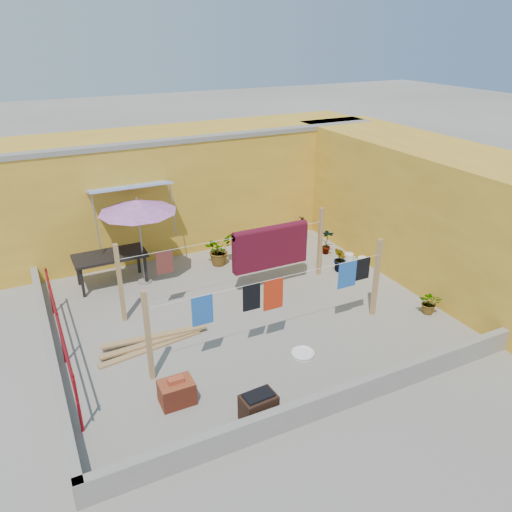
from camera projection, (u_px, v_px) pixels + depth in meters
name	position (u px, v px, depth m)	size (l,w,h in m)	color
ground	(244.00, 311.00, 11.24)	(80.00, 80.00, 0.00)	#9E998E
wall_back	(191.00, 185.00, 14.58)	(11.00, 3.27, 3.21)	gold
wall_right	(428.00, 209.00, 12.67)	(2.40, 9.00, 3.20)	gold
parapet_front	(336.00, 400.00, 8.23)	(8.30, 0.16, 0.44)	gray
parapet_left	(50.00, 350.00, 9.50)	(0.16, 7.30, 0.44)	gray
red_railing	(60.00, 330.00, 9.22)	(0.05, 4.20, 1.10)	maroon
clothesline_rig	(268.00, 253.00, 11.64)	(5.09, 2.35, 1.80)	tan
patio_umbrella	(137.00, 207.00, 11.65)	(2.27, 2.27, 2.22)	gray
outdoor_table	(110.00, 257.00, 12.09)	(1.73, 0.87, 0.81)	black
brick_stack	(177.00, 392.00, 8.41)	(0.58, 0.42, 0.50)	#9C3924
lumber_pile	(153.00, 342.00, 9.99)	(2.29, 0.63, 0.14)	tan
brazier	(258.00, 407.00, 8.03)	(0.59, 0.41, 0.51)	#321C13
white_basin	(303.00, 353.00, 9.69)	(0.46, 0.46, 0.08)	white
water_jug_a	(349.00, 259.00, 13.33)	(0.24, 0.24, 0.37)	white
water_jug_b	(362.00, 263.00, 13.11)	(0.24, 0.24, 0.37)	white
green_hose	(270.00, 250.00, 14.19)	(0.57, 0.57, 0.08)	#176919
plant_back_a	(219.00, 250.00, 13.28)	(0.75, 0.65, 0.83)	#215618
plant_back_b	(302.00, 226.00, 15.10)	(0.37, 0.37, 0.66)	#215618
plant_right_a	(327.00, 241.00, 13.89)	(0.40, 0.27, 0.76)	#215618
plant_right_b	(340.00, 259.00, 12.88)	(0.39, 0.31, 0.70)	#215618
plant_right_c	(430.00, 303.00, 11.03)	(0.48, 0.41, 0.53)	#215618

